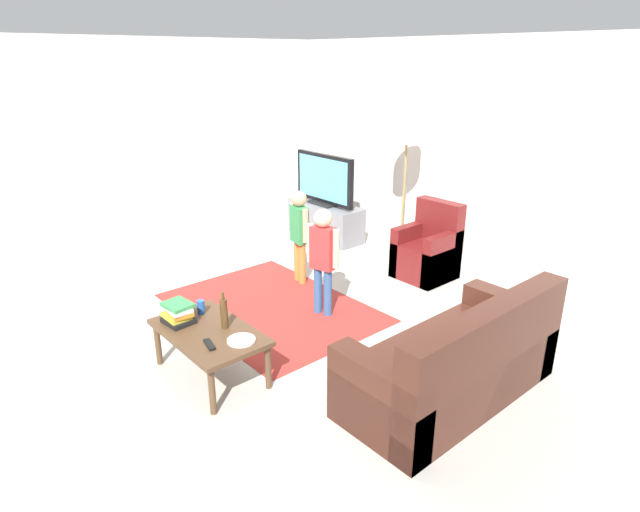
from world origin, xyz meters
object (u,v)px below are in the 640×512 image
object	(u,v)px
child_near_tv	(299,228)
coffee_table	(209,335)
plate	(241,340)
floor_lamp	(407,139)
tv	(324,180)
book_stack	(178,313)
bottle	(224,313)
armchair	(429,252)
soda_can	(201,307)
couch	(459,366)
child_center	(323,253)
tv_stand	(325,221)
tv_remote	(209,344)

from	to	relation	value
child_near_tv	coffee_table	world-z (taller)	child_near_tv
plate	child_near_tv	bearing A→B (deg)	129.14
child_near_tv	floor_lamp	bearing A→B (deg)	79.34
tv	book_stack	xyz separation A→B (m)	(1.79, -3.17, -0.35)
coffee_table	bottle	bearing A→B (deg)	67.38
armchair	soda_can	distance (m)	2.94
couch	plate	bearing A→B (deg)	-135.92
floor_lamp	child_center	xyz separation A→B (m)	(0.52, -1.79, -0.88)
child_near_tv	bottle	xyz separation A→B (m)	(1.09, -1.65, -0.10)
tv_stand	tv	bearing A→B (deg)	-90.00
tv	book_stack	world-z (taller)	tv
tv_stand	bottle	distance (m)	3.65
tv	couch	world-z (taller)	tv
couch	plate	xyz separation A→B (m)	(-1.20, -1.16, 0.14)
child_near_tv	tv_remote	bearing A→B (deg)	-56.32
bottle	tv_remote	size ratio (longest dim) A/B	1.85
tv	child_near_tv	size ratio (longest dim) A/B	1.02
bottle	plate	size ratio (longest dim) A/B	1.43
armchair	book_stack	xyz separation A→B (m)	(-0.11, -3.15, 0.21)
couch	book_stack	world-z (taller)	couch
bottle	coffee_table	bearing A→B (deg)	-112.62
couch	plate	distance (m)	1.67
book_stack	plate	world-z (taller)	book_stack
child_center	soda_can	world-z (taller)	child_center
child_near_tv	plate	world-z (taller)	child_near_tv
plate	coffee_table	bearing A→B (deg)	-162.66
tv	coffee_table	xyz separation A→B (m)	(2.07, -3.05, -0.48)
tv	coffee_table	distance (m)	3.72
couch	coffee_table	world-z (taller)	couch
floor_lamp	tv_stand	bearing A→B (deg)	-173.34
book_stack	bottle	world-z (taller)	bottle
tv_remote	soda_can	distance (m)	0.57
armchair	bottle	size ratio (longest dim) A/B	2.87
tv_stand	floor_lamp	bearing A→B (deg)	6.66
tv_stand	couch	world-z (taller)	couch
couch	armchair	world-z (taller)	armchair
child_near_tv	tv_stand	bearing A→B (deg)	128.39
couch	child_near_tv	world-z (taller)	child_near_tv
child_near_tv	book_stack	size ratio (longest dim) A/B	3.77
child_near_tv	coffee_table	size ratio (longest dim) A/B	1.08
armchair	coffee_table	distance (m)	3.04
soda_can	plate	xyz separation A→B (m)	(0.62, 0.00, -0.05)
tv_stand	tv	xyz separation A→B (m)	(-0.00, -0.02, 0.60)
armchair	floor_lamp	bearing A→B (deg)	162.11
tv	child_center	bearing A→B (deg)	-41.64
soda_can	child_center	bearing A→B (deg)	87.70
book_stack	child_center	bearing A→B (deg)	88.64
couch	coffee_table	xyz separation A→B (m)	(-1.52, -1.26, 0.08)
child_center	book_stack	world-z (taller)	child_center
floor_lamp	child_near_tv	world-z (taller)	floor_lamp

